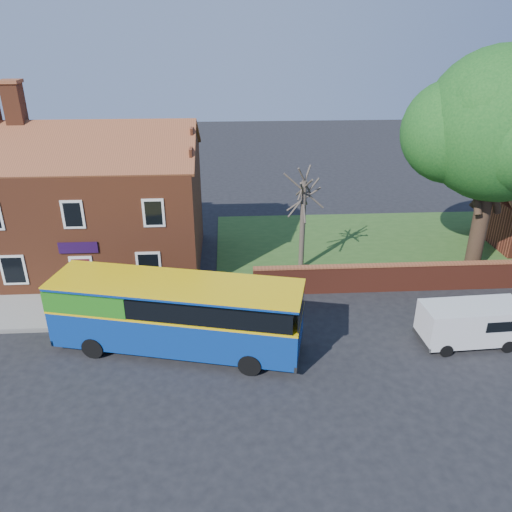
{
  "coord_description": "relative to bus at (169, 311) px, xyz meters",
  "views": [
    {
      "loc": [
        0.77,
        -16.49,
        13.24
      ],
      "look_at": [
        2.04,
        5.0,
        3.22
      ],
      "focal_mm": 35.0,
      "sensor_mm": 36.0,
      "label": 1
    }
  ],
  "objects": [
    {
      "name": "bus",
      "position": [
        0.0,
        0.0,
        0.0
      ],
      "size": [
        11.21,
        5.18,
        3.31
      ],
      "rotation": [
        0.0,
        0.0,
        -0.23
      ],
      "color": "navy",
      "rests_on": "ground"
    },
    {
      "name": "boundary_wall",
      "position": [
        14.92,
        4.63,
        -1.06
      ],
      "size": [
        22.0,
        0.38,
        1.6
      ],
      "color": "maroon",
      "rests_on": "ground"
    },
    {
      "name": "kerb",
      "position": [
        -5.08,
        1.63,
        -1.81
      ],
      "size": [
        18.0,
        0.15,
        0.14
      ],
      "primitive_type": "cube",
      "color": "slate",
      "rests_on": "ground"
    },
    {
      "name": "grass_strip",
      "position": [
        14.92,
        10.63,
        -1.86
      ],
      "size": [
        26.0,
        12.0,
        0.04
      ],
      "primitive_type": "cube",
      "color": "#426B28",
      "rests_on": "ground"
    },
    {
      "name": "van_near",
      "position": [
        13.45,
        -0.46,
        -0.78
      ],
      "size": [
        4.55,
        2.05,
        1.96
      ],
      "rotation": [
        0.0,
        0.0,
        0.05
      ],
      "color": "silver",
      "rests_on": "ground"
    },
    {
      "name": "ground",
      "position": [
        1.92,
        -2.37,
        -1.88
      ],
      "size": [
        120.0,
        120.0,
        0.0
      ],
      "primitive_type": "plane",
      "color": "black",
      "rests_on": "ground"
    },
    {
      "name": "shop_building",
      "position": [
        -5.1,
        9.12,
        1.54
      ],
      "size": [
        12.3,
        8.13,
        10.5
      ],
      "color": "brown",
      "rests_on": "ground"
    },
    {
      "name": "large_tree",
      "position": [
        17.18,
        7.23,
        6.29
      ],
      "size": [
        10.23,
        8.1,
        12.48
      ],
      "color": "black",
      "rests_on": "ground"
    },
    {
      "name": "pavement",
      "position": [
        -5.08,
        3.38,
        -1.82
      ],
      "size": [
        18.0,
        3.5,
        0.12
      ],
      "primitive_type": "cube",
      "color": "gray",
      "rests_on": "ground"
    },
    {
      "name": "bare_tree",
      "position": [
        6.94,
        7.65,
        1.14
      ],
      "size": [
        2.21,
        2.63,
        5.88
      ],
      "color": "#4C4238",
      "rests_on": "ground"
    }
  ]
}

